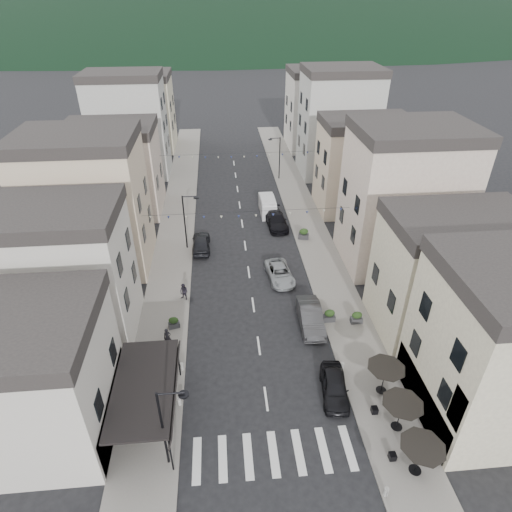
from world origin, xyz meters
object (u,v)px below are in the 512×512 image
at_px(parked_car_b, 311,317).
at_px(parked_car_e, 201,243).
at_px(parked_car_c, 280,273).
at_px(pedestrian_a, 167,337).
at_px(parked_car_a, 334,386).
at_px(pedestrian_b, 184,292).
at_px(delivery_van, 268,206).
at_px(parked_car_d, 276,220).

relative_size(parked_car_b, parked_car_e, 1.09).
xyz_separation_m(parked_car_c, pedestrian_a, (-9.69, -8.01, 0.23)).
height_order(parked_car_a, parked_car_c, parked_car_a).
bearing_deg(pedestrian_a, pedestrian_b, 66.30).
bearing_deg(delivery_van, parked_car_e, -136.04).
bearing_deg(parked_car_e, parked_car_b, 124.93).
relative_size(parked_car_a, pedestrian_b, 2.66).
xyz_separation_m(parked_car_b, parked_car_e, (-8.98, 12.70, -0.05)).
bearing_deg(parked_car_c, parked_car_a, -88.83).
height_order(parked_car_a, parked_car_e, parked_car_e).
distance_m(parked_car_d, parked_car_e, 9.50).
xyz_separation_m(parked_car_d, delivery_van, (-0.64, 3.35, 0.26)).
relative_size(parked_car_c, pedestrian_b, 2.96).
bearing_deg(parked_car_d, delivery_van, 96.78).
xyz_separation_m(parked_car_b, parked_car_c, (-1.58, 6.62, -0.17)).
distance_m(pedestrian_a, pedestrian_b, 5.65).
bearing_deg(pedestrian_a, parked_car_b, -6.84).
height_order(parked_car_c, delivery_van, delivery_van).
height_order(parked_car_b, pedestrian_a, pedestrian_a).
bearing_deg(parked_car_d, parked_car_a, -92.22).
distance_m(delivery_van, pedestrian_a, 24.01).
bearing_deg(parked_car_a, pedestrian_b, 139.97).
distance_m(parked_car_a, parked_car_d, 24.05).
relative_size(parked_car_a, pedestrian_a, 2.76).
xyz_separation_m(parked_car_b, parked_car_d, (-0.52, 17.03, -0.06)).
relative_size(parked_car_a, parked_car_d, 0.81).
distance_m(parked_car_a, pedestrian_b, 15.36).
distance_m(parked_car_c, parked_car_d, 10.47).
bearing_deg(pedestrian_a, parked_car_d, 45.84).
relative_size(parked_car_a, delivery_van, 0.97).
xyz_separation_m(parked_car_a, parked_car_d, (-0.74, 24.04, 0.04)).
height_order(parked_car_c, pedestrian_a, pedestrian_a).
height_order(parked_car_b, parked_car_d, parked_car_b).
bearing_deg(delivery_van, parked_car_a, -87.60).
bearing_deg(parked_car_d, parked_car_e, -156.91).
bearing_deg(pedestrian_a, parked_car_e, 66.88).
height_order(parked_car_b, parked_car_e, parked_car_b).
height_order(parked_car_b, delivery_van, delivery_van).
bearing_deg(parked_car_b, parked_car_a, -86.78).
relative_size(delivery_van, pedestrian_b, 2.74).
height_order(delivery_van, pedestrian_b, delivery_van).
bearing_deg(parked_car_d, pedestrian_a, -124.26).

